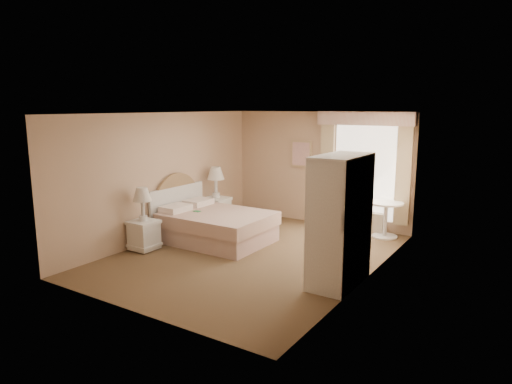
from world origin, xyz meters
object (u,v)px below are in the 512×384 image
Objects in this scene: round_table at (386,214)px; armoire at (340,231)px; cafe_chair at (345,208)px; bed at (213,224)px; nightstand_near at (144,227)px; nightstand_far at (216,203)px.

armoire is (0.17, -2.80, 0.32)m from round_table.
cafe_chair is (-0.79, -0.18, 0.06)m from round_table.
cafe_chair is (1.97, 1.91, 0.22)m from bed.
nightstand_near reaches higher than cafe_chair.
cafe_chair is at bearing 18.08° from nightstand_far.
bed is 1.79× the size of nightstand_near.
nightstand_near is 3.70m from armoire.
nightstand_far is 3.64m from round_table.
cafe_chair is at bearing 110.26° from armoire.
bed is 2.85× the size of round_table.
nightstand_far reaches higher than round_table.
nightstand_near is at bearing -173.08° from armoire.
nightstand_far is at bearing 154.61° from armoire.
cafe_chair is (2.69, 3.06, 0.11)m from nightstand_near.
round_table is (2.77, 2.10, 0.15)m from bed.
round_table is at bearing 37.14° from bed.
armoire is at bearing -13.38° from bed.
bed is at bearing -145.37° from cafe_chair.
nightstand_far is 1.36× the size of cafe_chair.
round_table is at bearing 93.47° from armoire.
round_table is at bearing 16.96° from nightstand_far.
armoire is (3.65, -1.73, 0.32)m from nightstand_far.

